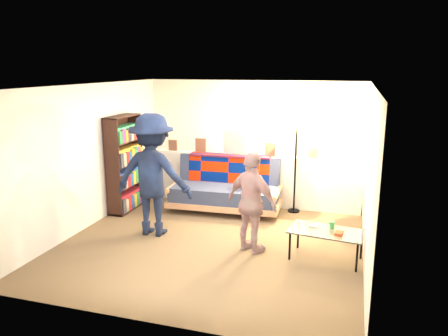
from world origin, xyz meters
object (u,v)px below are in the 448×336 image
(futon_sofa, at_px, (227,189))
(person_right, at_px, (252,203))
(coffee_table, at_px, (327,233))
(bookshelf, at_px, (125,167))
(floor_lamp, at_px, (297,151))
(person_left, at_px, (153,175))

(futon_sofa, distance_m, person_right, 1.99)
(coffee_table, height_order, person_right, person_right)
(bookshelf, distance_m, person_right, 3.00)
(futon_sofa, bearing_deg, coffee_table, -40.85)
(floor_lamp, height_order, person_left, person_left)
(coffee_table, xyz_separation_m, floor_lamp, (-0.71, 1.98, 0.76))
(bookshelf, distance_m, coffee_table, 4.02)
(futon_sofa, distance_m, coffee_table, 2.60)
(futon_sofa, height_order, floor_lamp, floor_lamp)
(futon_sofa, relative_size, coffee_table, 1.95)
(bookshelf, bearing_deg, floor_lamp, 14.55)
(futon_sofa, xyz_separation_m, person_right, (0.90, -1.75, 0.33))
(futon_sofa, relative_size, person_right, 1.41)
(coffee_table, relative_size, person_left, 0.55)
(person_right, bearing_deg, coffee_table, -150.12)
(person_right, bearing_deg, bookshelf, 3.54)
(person_left, bearing_deg, floor_lamp, -140.77)
(person_left, distance_m, person_right, 1.73)
(floor_lamp, bearing_deg, person_left, -139.30)
(floor_lamp, relative_size, person_right, 1.09)
(floor_lamp, bearing_deg, coffee_table, -70.28)
(floor_lamp, bearing_deg, futon_sofa, -167.54)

